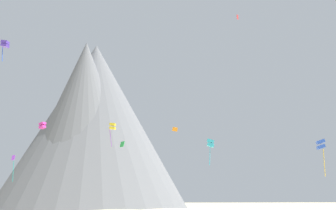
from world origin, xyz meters
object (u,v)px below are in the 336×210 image
kite_yellow_mid (113,127)px  kite_indigo_mid (5,44)px  kite_cyan_low (211,143)px  kite_blue_low (321,145)px  rock_massif (91,123)px  kite_green_low (122,144)px  kite_red_high (238,17)px  kite_orange_mid (175,129)px  kite_violet_low (13,164)px  kite_magenta_mid (42,125)px

kite_yellow_mid → kite_indigo_mid: kite_indigo_mid is taller
kite_cyan_low → kite_blue_low: bearing=-115.2°
rock_massif → kite_cyan_low: (20.89, -61.60, -12.47)m
kite_green_low → kite_red_high: 32.85m
kite_green_low → kite_indigo_mid: size_ratio=0.32×
kite_orange_mid → kite_cyan_low: bearing=127.0°
kite_violet_low → kite_orange_mid: size_ratio=4.14×
kite_blue_low → kite_cyan_low: size_ratio=1.23×
kite_violet_low → kite_blue_low: bearing=-150.4°
kite_violet_low → kite_magenta_mid: (3.43, 6.13, 7.60)m
kite_red_high → kite_blue_low: size_ratio=0.23×
kite_green_low → kite_magenta_mid: kite_magenta_mid is taller
rock_massif → kite_violet_low: bearing=-102.6°
kite_orange_mid → kite_cyan_low: (2.52, -20.54, -5.00)m
rock_massif → kite_red_high: (28.85, -48.76, 11.94)m
kite_red_high → kite_violet_low: bearing=156.0°
kite_green_low → kite_red_high: (20.18, 9.16, 24.25)m
kite_green_low → kite_yellow_mid: size_ratio=0.21×
kite_red_high → kite_yellow_mid: (-21.89, 2.94, -19.83)m
kite_violet_low → kite_red_high: size_ratio=4.34×
kite_violet_low → kite_magenta_mid: bearing=-57.2°
kite_red_high → kite_green_low: bearing=-171.9°
kite_green_low → kite_blue_low: size_ratio=0.19×
kite_orange_mid → kite_blue_low: size_ratio=0.24×
kite_green_low → rock_massif: bearing=13.5°
kite_orange_mid → kite_indigo_mid: (-24.02, -28.44, 5.75)m
kite_violet_low → kite_red_high: bearing=-125.7°
kite_green_low → kite_yellow_mid: bearing=13.0°
kite_violet_low → kite_orange_mid: bearing=-113.0°
kite_red_high → kite_orange_mid: size_ratio=0.95×
kite_yellow_mid → kite_blue_low: (25.78, -24.65, -5.66)m
kite_green_low → kite_cyan_low: kite_cyan_low is taller
kite_yellow_mid → kite_indigo_mid: (-12.62, -23.69, 6.16)m
kite_yellow_mid → kite_cyan_low: 21.54m
rock_massif → kite_red_high: bearing=-59.4°
kite_indigo_mid → kite_red_high: bearing=135.6°
kite_green_low → kite_magenta_mid: (-15.00, 20.51, 5.72)m
rock_massif → kite_cyan_low: bearing=-71.3°
kite_orange_mid → kite_yellow_mid: bearing=52.6°
kite_cyan_low → kite_green_low: bearing=84.8°
kite_yellow_mid → kite_cyan_low: size_ratio=1.12×
kite_green_low → kite_orange_mid: (9.69, 16.85, 4.84)m
kite_violet_low → kite_orange_mid: kite_orange_mid is taller
kite_violet_low → kite_red_high: (38.61, -5.22, 26.13)m
kite_green_low → kite_indigo_mid: 21.25m
kite_orange_mid → kite_indigo_mid: kite_indigo_mid is taller
kite_indigo_mid → kite_magenta_mid: bearing=-164.2°
kite_magenta_mid → kite_cyan_low: kite_magenta_mid is taller
kite_red_high → kite_cyan_low: size_ratio=0.28×
kite_green_low → kite_indigo_mid: kite_indigo_mid is taller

